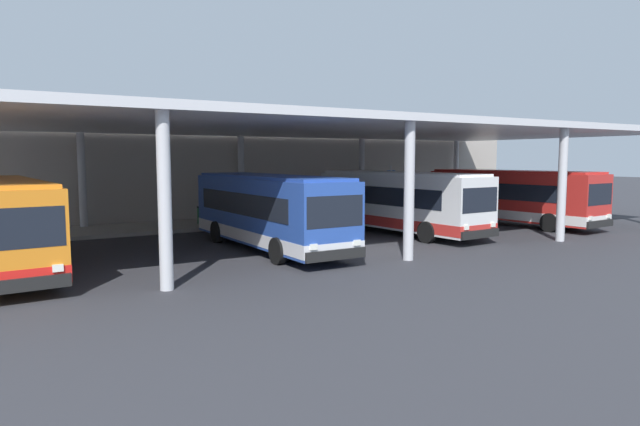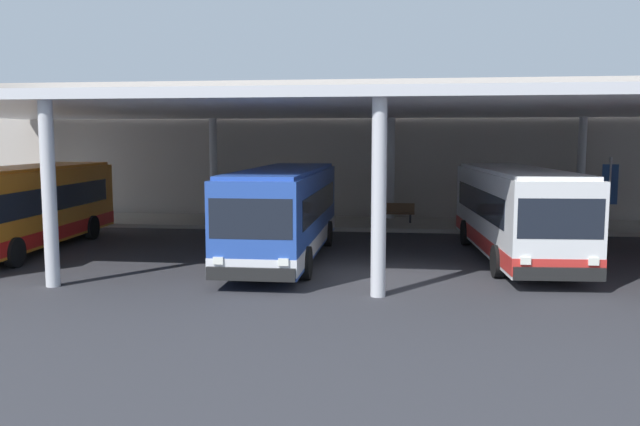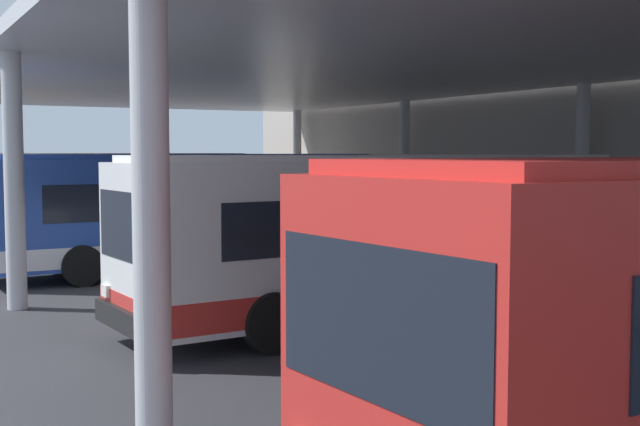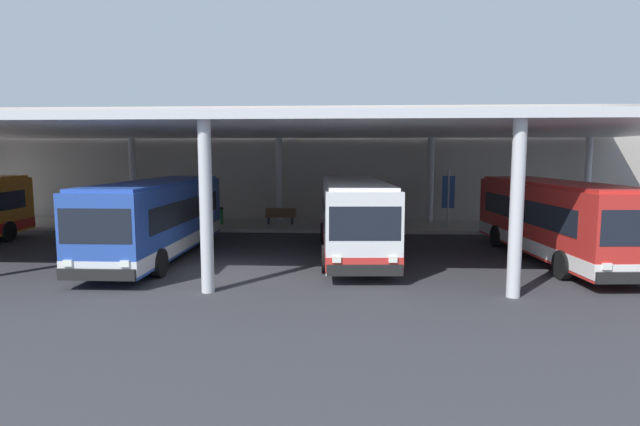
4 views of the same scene
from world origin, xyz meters
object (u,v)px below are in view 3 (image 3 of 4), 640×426
bus_second_bay (191,210)px  bench_waiting (546,242)px  bus_middle_bay (387,234)px  trash_bin (459,231)px  bus_nearest_bay (113,193)px

bus_second_bay → bench_waiting: (3.77, 9.28, -0.99)m
bus_second_bay → bus_middle_bay: bearing=7.7°
bench_waiting → bus_second_bay: bearing=-112.1°
bus_second_bay → trash_bin: 9.07m
bus_nearest_bay → bench_waiting: 16.27m
bus_middle_bay → bus_nearest_bay: bearing=-178.1°
trash_bin → bus_nearest_bay: bearing=-139.6°
bench_waiting → bus_nearest_bay: bearing=-147.1°
bus_nearest_bay → bus_middle_bay: (17.86, 0.60, 0.00)m
bus_second_bay → bus_middle_bay: size_ratio=0.99×
bus_middle_bay → trash_bin: (-7.82, 7.94, -0.98)m
bus_middle_bay → bench_waiting: size_ratio=5.93×
bus_nearest_bay → bus_second_bay: bearing=-2.7°
trash_bin → bench_waiting: bearing=4.3°
bus_middle_bay → trash_bin: size_ratio=10.89×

